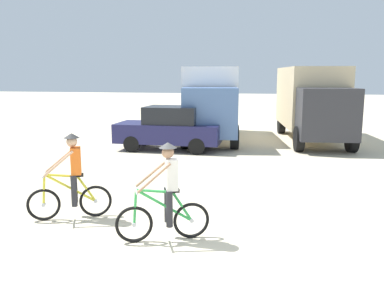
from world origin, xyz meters
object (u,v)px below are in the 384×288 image
cyclist_orange_shirt (72,179)px  cyclist_cowboy_hat (166,195)px  box_truck_avon_van (210,99)px  sedan_parked (170,128)px  box_truck_tan_camper (312,100)px

cyclist_orange_shirt → cyclist_cowboy_hat: (2.22, -0.72, 0.00)m
box_truck_avon_van → cyclist_cowboy_hat: size_ratio=3.86×
sedan_parked → cyclist_cowboy_hat: size_ratio=2.32×
box_truck_avon_van → cyclist_orange_shirt: size_ratio=3.86×
box_truck_tan_camper → box_truck_avon_van: bearing=-176.7°
box_truck_tan_camper → sedan_parked: bearing=-149.2°
box_truck_tan_camper → sedan_parked: 6.83m
box_truck_tan_camper → sedan_parked: box_truck_tan_camper is taller
cyclist_orange_shirt → sedan_parked: bearing=89.5°
sedan_parked → cyclist_orange_shirt: bearing=-90.5°
cyclist_orange_shirt → cyclist_cowboy_hat: 2.34m
box_truck_tan_camper → cyclist_cowboy_hat: 12.82m
box_truck_tan_camper → cyclist_orange_shirt: box_truck_tan_camper is taller
box_truck_tan_camper → cyclist_cowboy_hat: bearing=-106.6°
box_truck_avon_van → box_truck_tan_camper: bearing=3.3°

